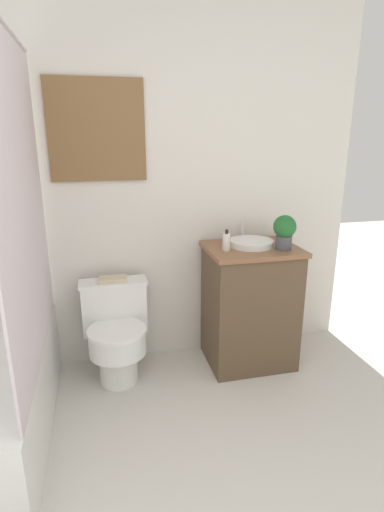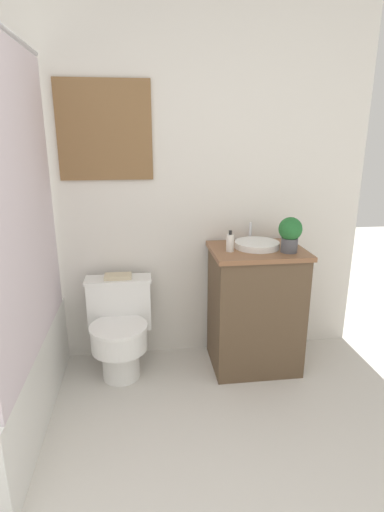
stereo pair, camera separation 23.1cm
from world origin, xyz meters
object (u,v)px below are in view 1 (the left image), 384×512
at_px(toilet, 116,332).
at_px(book_on_tank, 113,279).
at_px(sink, 251,243).
at_px(potted_plant, 284,230).
at_px(soap_bottle, 226,242).

relative_size(toilet, book_on_tank, 3.58).
height_order(sink, potted_plant, potted_plant).
bearing_deg(toilet, soap_bottle, -3.78).
height_order(potted_plant, book_on_tank, potted_plant).
bearing_deg(toilet, potted_plant, -5.84).
xyz_separation_m(toilet, sink, (0.90, 0.02, 0.53)).
bearing_deg(potted_plant, book_on_tank, 167.94).
distance_m(toilet, book_on_tank, 0.34).
bearing_deg(potted_plant, soap_bottle, 170.15).
bearing_deg(potted_plant, sink, 143.57).
bearing_deg(soap_bottle, potted_plant, -9.85).
bearing_deg(book_on_tank, soap_bottle, -13.18).
xyz_separation_m(sink, book_on_tank, (-0.90, 0.10, -0.21)).
bearing_deg(soap_bottle, sink, 18.19).
bearing_deg(toilet, book_on_tank, 90.00).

